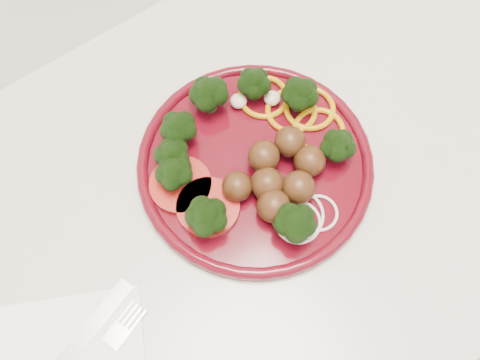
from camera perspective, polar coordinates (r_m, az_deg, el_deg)
counter at (r=1.05m, az=-2.82°, el=-12.81°), size 2.40×0.60×0.90m
plate at (r=0.63m, az=1.36°, el=2.26°), size 0.28×0.28×0.06m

